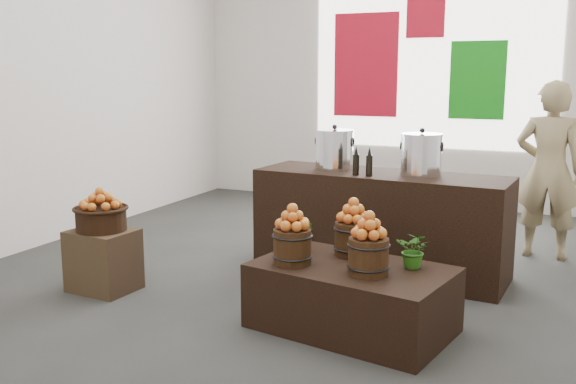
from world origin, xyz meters
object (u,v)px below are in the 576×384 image
at_px(stock_pot_center, 421,156).
at_px(display_table, 352,298).
at_px(counter, 380,223).
at_px(stock_pot_left, 334,151).
at_px(shopper, 549,170).
at_px(wicker_basket, 101,219).
at_px(crate, 103,260).

bearing_deg(stock_pot_center, display_table, -97.39).
relative_size(display_table, counter, 0.60).
relative_size(display_table, stock_pot_left, 3.87).
relative_size(stock_pot_left, shopper, 0.20).
relative_size(wicker_basket, shopper, 0.24).
height_order(crate, stock_pot_center, stock_pot_center).
bearing_deg(display_table, stock_pot_left, 125.33).
bearing_deg(stock_pot_center, shopper, 49.47).
bearing_deg(crate, wicker_basket, 0.00).
distance_m(display_table, stock_pot_left, 1.76).
relative_size(stock_pot_left, stock_pot_center, 1.00).
bearing_deg(shopper, wicker_basket, 40.00).
height_order(display_table, stock_pot_left, stock_pot_left).
xyz_separation_m(display_table, stock_pot_center, (0.17, 1.34, 0.86)).
xyz_separation_m(crate, wicker_basket, (0.00, 0.00, 0.35)).
bearing_deg(crate, display_table, 0.58).
bearing_deg(display_table, wicker_basket, -168.49).
distance_m(counter, shopper, 1.81).
distance_m(display_table, shopper, 2.83).
bearing_deg(shopper, display_table, 67.73).
height_order(wicker_basket, shopper, shopper).
xyz_separation_m(crate, stock_pot_left, (1.52, 1.43, 0.83)).
bearing_deg(stock_pot_left, stock_pot_center, -4.63).
bearing_deg(shopper, counter, 42.85).
bearing_deg(shopper, crate, 40.00).
bearing_deg(stock_pot_center, crate, -149.70).
xyz_separation_m(stock_pot_left, shopper, (1.81, 1.10, -0.22)).
relative_size(crate, shopper, 0.30).
xyz_separation_m(display_table, counter, (-0.18, 1.37, 0.23)).
bearing_deg(wicker_basket, stock_pot_center, 30.30).
bearing_deg(stock_pot_left, counter, -4.63).
bearing_deg(crate, counter, 35.14).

